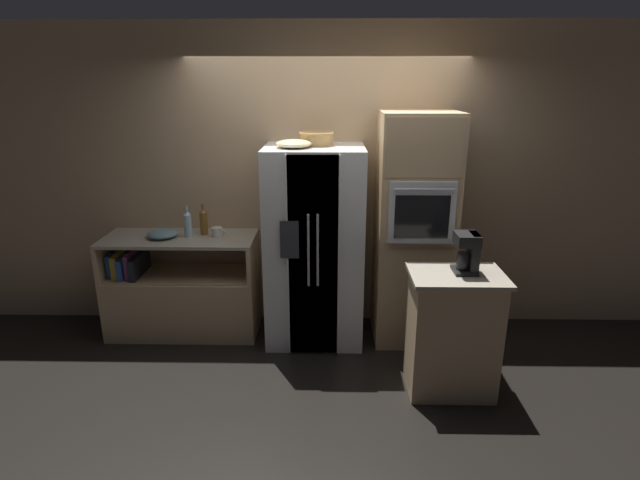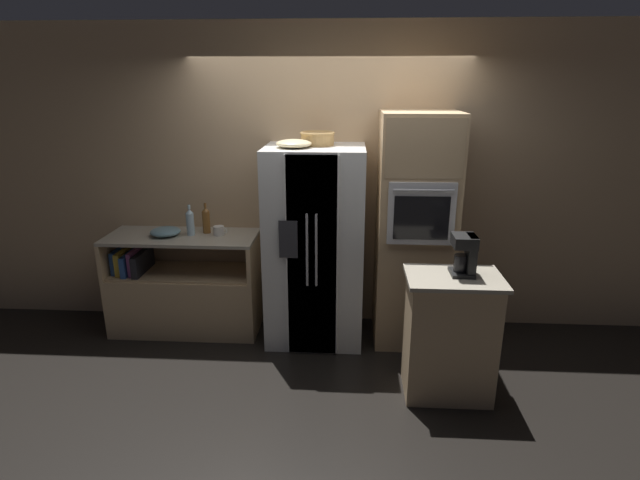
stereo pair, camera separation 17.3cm
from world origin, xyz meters
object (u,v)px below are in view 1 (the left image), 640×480
(refrigerator, at_px, (314,246))
(bottle_short, at_px, (204,221))
(coffee_maker, at_px, (469,251))
(wicker_basket, at_px, (316,138))
(mug, at_px, (217,232))
(fruit_bowl, at_px, (294,144))
(mixing_bowl, at_px, (163,234))
(bottle_tall, at_px, (188,223))
(wall_oven, at_px, (413,230))

(refrigerator, distance_m, bottle_short, 1.05)
(coffee_maker, bearing_deg, wicker_basket, 141.59)
(bottle_short, xyz_separation_m, mug, (0.13, -0.07, -0.08))
(bottle_short, relative_size, coffee_maker, 0.96)
(wicker_basket, distance_m, mug, 1.24)
(wicker_basket, height_order, mug, wicker_basket)
(coffee_maker, bearing_deg, fruit_bowl, 151.18)
(mug, xyz_separation_m, mixing_bowl, (-0.49, -0.04, -0.01))
(refrigerator, relative_size, fruit_bowl, 5.94)
(refrigerator, distance_m, wicker_basket, 0.95)
(mug, xyz_separation_m, coffee_maker, (2.03, -0.90, 0.14))
(mug, bearing_deg, bottle_short, 154.05)
(wicker_basket, bearing_deg, refrigerator, -100.59)
(bottle_tall, height_order, mixing_bowl, bottle_tall)
(mixing_bowl, height_order, coffee_maker, coffee_maker)
(wall_oven, distance_m, bottle_short, 1.91)
(fruit_bowl, height_order, mixing_bowl, fruit_bowl)
(fruit_bowl, xyz_separation_m, mixing_bowl, (-1.21, 0.13, -0.82))
(refrigerator, height_order, bottle_short, refrigerator)
(bottle_tall, bearing_deg, mixing_bowl, -172.33)
(fruit_bowl, bearing_deg, wall_oven, 6.06)
(fruit_bowl, relative_size, bottle_short, 1.04)
(refrigerator, relative_size, mixing_bowl, 6.46)
(refrigerator, bearing_deg, coffee_maker, -34.84)
(wall_oven, distance_m, mug, 1.77)
(refrigerator, distance_m, mug, 0.90)
(fruit_bowl, distance_m, bottle_short, 1.16)
(bottle_tall, distance_m, coffee_maker, 2.46)
(wicker_basket, distance_m, bottle_short, 1.29)
(mug, bearing_deg, wall_oven, -2.13)
(mug, bearing_deg, refrigerator, -6.55)
(wall_oven, xyz_separation_m, bottle_tall, (-2.03, 0.05, 0.03))
(bottle_short, bearing_deg, fruit_bowl, -15.78)
(wall_oven, relative_size, wicker_basket, 6.90)
(mixing_bowl, bearing_deg, coffee_maker, -18.72)
(bottle_short, bearing_deg, mixing_bowl, -163.10)
(fruit_bowl, relative_size, mug, 2.28)
(refrigerator, height_order, coffee_maker, refrigerator)
(refrigerator, bearing_deg, mug, 173.45)
(bottle_tall, xyz_separation_m, coffee_maker, (2.29, -0.88, 0.06))
(wall_oven, xyz_separation_m, fruit_bowl, (-1.05, -0.11, 0.77))
(mug, height_order, mixing_bowl, mug)
(fruit_bowl, height_order, bottle_tall, fruit_bowl)
(refrigerator, relative_size, mug, 13.56)
(wall_oven, xyz_separation_m, mixing_bowl, (-2.26, 0.02, -0.06))
(wall_oven, distance_m, mixing_bowl, 2.26)
(wall_oven, distance_m, fruit_bowl, 1.30)
(bottle_short, height_order, coffee_maker, coffee_maker)
(wicker_basket, xyz_separation_m, bottle_short, (-1.04, 0.07, -0.76))
(mug, bearing_deg, coffee_maker, -23.82)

